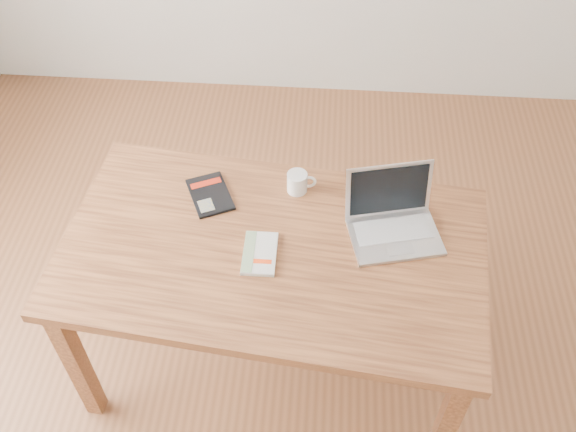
# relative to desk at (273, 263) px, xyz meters

# --- Properties ---
(room) EXTENTS (4.04, 4.04, 2.70)m
(room) POSITION_rel_desk_xyz_m (-0.02, -0.07, 0.69)
(room) COLOR brown
(room) RESTS_ON ground
(desk) EXTENTS (1.55, 0.99, 0.75)m
(desk) POSITION_rel_desk_xyz_m (0.00, 0.00, 0.00)
(desk) COLOR brown
(desk) RESTS_ON ground
(white_guidebook) EXTENTS (0.11, 0.19, 0.02)m
(white_guidebook) POSITION_rel_desk_xyz_m (-0.04, -0.04, 0.10)
(white_guidebook) COLOR silver
(white_guidebook) RESTS_ON desk
(black_guidebook) EXTENTS (0.21, 0.24, 0.01)m
(black_guidebook) POSITION_rel_desk_xyz_m (-0.25, 0.23, 0.09)
(black_guidebook) COLOR black
(black_guidebook) RESTS_ON desk
(laptop) EXTENTS (0.36, 0.32, 0.22)m
(laptop) POSITION_rel_desk_xyz_m (0.41, 0.12, 0.14)
(laptop) COLOR silver
(laptop) RESTS_ON desk
(coffee_mug) EXTENTS (0.11, 0.08, 0.08)m
(coffee_mug) POSITION_rel_desk_xyz_m (0.07, 0.28, 0.13)
(coffee_mug) COLOR white
(coffee_mug) RESTS_ON desk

